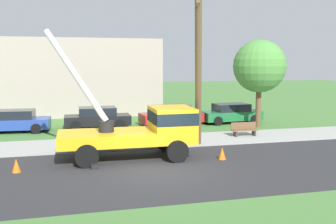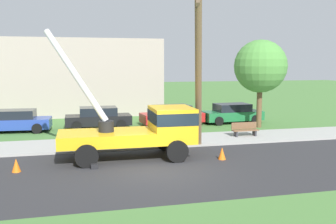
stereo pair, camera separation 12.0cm
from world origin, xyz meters
name	(u,v)px [view 2 (the right image)]	position (x,y,z in m)	size (l,w,h in m)	color
ground_plane	(122,125)	(0.00, 12.00, 0.00)	(120.00, 120.00, 0.00)	#477538
road_asphalt	(158,170)	(0.00, 0.00, 0.00)	(80.00, 7.91, 0.01)	#2B2B2D
sidewalk_strip	(136,142)	(0.00, 5.68, 0.05)	(80.00, 3.45, 0.10)	#9E9E99
utility_truck	(145,128)	(-0.11, 2.36, 1.41)	(6.76, 3.20, 5.98)	gold
leaning_utility_pole	(198,67)	(2.51, 2.42, 4.23)	(1.68, 4.15, 8.30)	brown
traffic_cone_ahead	(222,153)	(3.26, 1.12, 0.28)	(0.36, 0.36, 0.56)	orange
traffic_cone_behind	(16,165)	(-5.67, 1.19, 0.28)	(0.36, 0.36, 0.56)	orange
traffic_cone_curbside	(184,144)	(2.17, 3.66, 0.28)	(0.36, 0.36, 0.56)	orange
parked_sedan_blue	(15,121)	(-6.97, 11.08, 0.71)	(4.51, 2.20, 1.42)	#263F99
parked_sedan_black	(98,118)	(-1.66, 11.36, 0.71)	(4.42, 2.05, 1.42)	black
parked_sedan_red	(172,115)	(3.53, 11.35, 0.71)	(4.55, 2.29, 1.42)	#B21E1E
parked_sedan_green	(232,113)	(8.09, 11.25, 0.71)	(4.49, 2.17, 1.42)	#1E6638
park_bench	(245,130)	(6.56, 5.74, 0.46)	(1.60, 0.45, 0.90)	brown
roadside_tree_near	(260,67)	(9.09, 8.94, 4.17)	(3.58, 3.58, 5.98)	brown
lowrise_building_backdrop	(54,77)	(-4.82, 19.54, 3.20)	(18.00, 6.00, 6.40)	#A5998C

